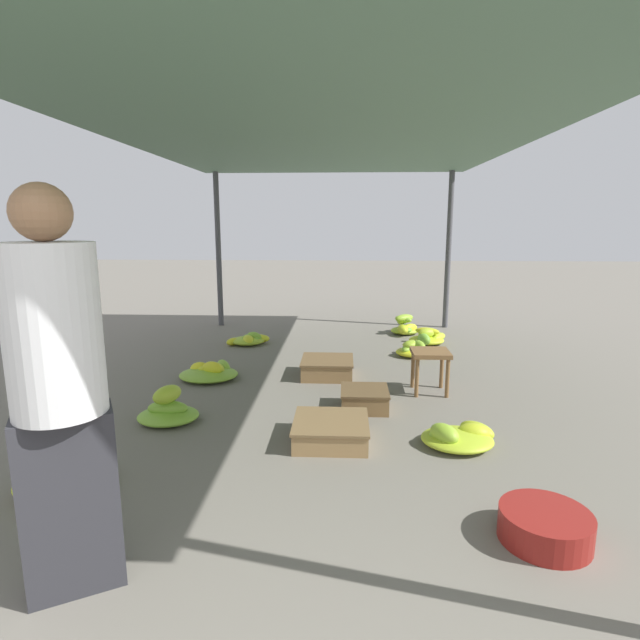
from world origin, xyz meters
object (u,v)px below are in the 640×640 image
Objects in this scene: vendor_foreground at (60,391)px; crate_far at (364,399)px; banana_pile_left_1 at (249,340)px; banana_pile_right_1 at (413,349)px; banana_pile_right_3 at (428,338)px; crate_mid at (327,367)px; banana_pile_right_0 at (405,326)px; banana_pile_left_0 at (210,372)px; banana_pile_left_2 at (167,410)px; basin_black at (545,526)px; stool at (430,359)px; crate_near at (331,431)px; banana_pile_right_2 at (458,436)px; banana_pile_left_3 at (59,478)px.

crate_far is (1.32, 2.16, -0.79)m from vendor_foreground.
banana_pile_right_1 reaches higher than banana_pile_left_1.
vendor_foreground is at bearing -116.33° from banana_pile_right_3.
banana_pile_left_1 is at bearing 128.63° from crate_mid.
banana_pile_right_0 reaches higher than crate_mid.
banana_pile_left_0 is 1.12m from banana_pile_left_2.
banana_pile_right_0 is at bearing 63.12° from crate_mid.
vendor_foreground is 4.12× the size of banana_pile_right_1.
banana_pile_right_3 is at bearing 49.17° from crate_mid.
basin_black is (2.14, 0.41, -0.80)m from vendor_foreground.
banana_pile_left_2 is 0.90× the size of banana_pile_right_3.
crate_near is (-0.88, -1.11, -0.24)m from stool.
crate_mid reaches higher than banana_pile_right_2.
crate_near is (-0.91, -2.40, -0.00)m from banana_pile_right_1.
banana_pile_left_3 is at bearing -98.34° from banana_pile_left_0.
banana_pile_left_3 is 1.74m from crate_near.
banana_pile_right_0 reaches higher than crate_near.
banana_pile_left_1 is at bearing 138.67° from stool.
crate_near is 1.34× the size of crate_far.
banana_pile_left_1 is at bearing 166.41° from banana_pile_right_1.
banana_pile_left_3 reaches higher than banana_pile_right_2.
basin_black is 2.90m from crate_mid.
stool is (1.94, 2.61, -0.56)m from vendor_foreground.
banana_pile_right_3 is (0.24, -0.55, -0.03)m from banana_pile_right_0.
banana_pile_right_0 is at bearing 18.41° from banana_pile_left_1.
vendor_foreground is 4.47m from banana_pile_left_1.
stool is at bearing -99.02° from banana_pile_right_3.
banana_pile_left_2 reaches higher than basin_black.
crate_near is at bearing -111.39° from banana_pile_right_3.
stool is 0.76× the size of banana_pile_right_0.
banana_pile_right_3 is at bearing 63.67° from vendor_foreground.
banana_pile_right_3 is at bearing 68.76° from crate_far.
crate_far is (0.35, -0.90, -0.00)m from crate_mid.
crate_far is at bearing 37.11° from banana_pile_left_3.
crate_near is at bearing -128.45° from stool.
crate_near is 1.57m from crate_mid.
banana_pile_left_2 is at bearing -134.45° from crate_mid.
banana_pile_right_2 is 1.86m from crate_mid.
banana_pile_right_1 is 0.69m from banana_pile_right_3.
banana_pile_left_3 is 2.59m from banana_pile_right_2.
banana_pile_left_0 is 1.29× the size of banana_pile_left_2.
banana_pile_right_2 is (-0.04, -3.60, -0.05)m from banana_pile_right_0.
vendor_foreground is 1.23m from banana_pile_left_3.
banana_pile_left_3 is at bearing -163.75° from banana_pile_right_2.
banana_pile_left_2 is (-2.19, -0.80, -0.23)m from stool.
stool is 2.23m from basin_black.
banana_pile_right_0 is 0.61m from banana_pile_right_3.
banana_pile_right_1 is at bearing -91.74° from banana_pile_right_0.
banana_pile_left_1 is 1.01× the size of banana_pile_right_2.
banana_pile_right_0 is at bearing 113.72° from banana_pile_right_3.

